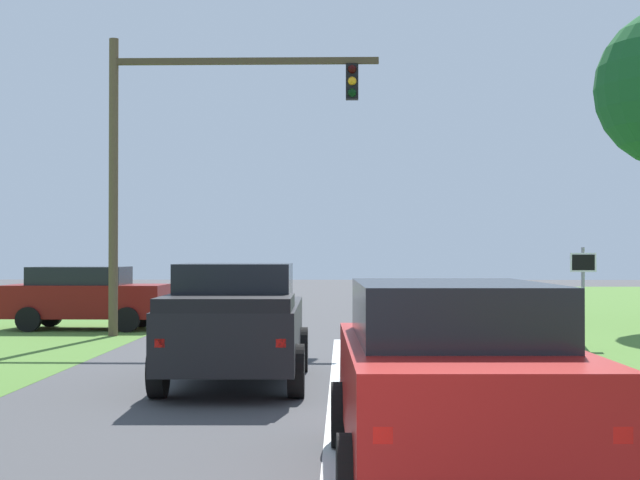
% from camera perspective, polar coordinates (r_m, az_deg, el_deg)
% --- Properties ---
extents(ground_plane, '(120.00, 120.00, 0.00)m').
position_cam_1_polar(ground_plane, '(15.16, 0.86, -8.91)').
color(ground_plane, '#424244').
extents(red_suv_near, '(2.38, 4.86, 1.86)m').
position_cam_1_polar(red_suv_near, '(9.22, 7.98, -7.99)').
color(red_suv_near, '#9E1411').
rests_on(red_suv_near, ground_plane).
extents(pickup_truck_lead, '(2.37, 5.08, 1.97)m').
position_cam_1_polar(pickup_truck_lead, '(15.57, -5.07, -4.99)').
color(pickup_truck_lead, black).
rests_on(pickup_truck_lead, ground_plane).
extents(traffic_light, '(6.96, 0.40, 7.68)m').
position_cam_1_polar(traffic_light, '(24.79, -8.30, 5.92)').
color(traffic_light, brown).
rests_on(traffic_light, ground_plane).
extents(keep_moving_sign, '(0.60, 0.09, 2.27)m').
position_cam_1_polar(keep_moving_sign, '(22.69, 15.52, -2.47)').
color(keep_moving_sign, gray).
rests_on(keep_moving_sign, ground_plane).
extents(crossing_suv_far, '(4.37, 2.11, 1.75)m').
position_cam_1_polar(crossing_suv_far, '(27.36, -13.89, -3.29)').
color(crossing_suv_far, maroon).
rests_on(crossing_suv_far, ground_plane).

